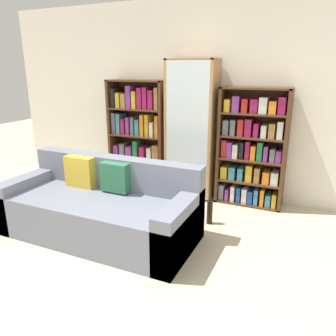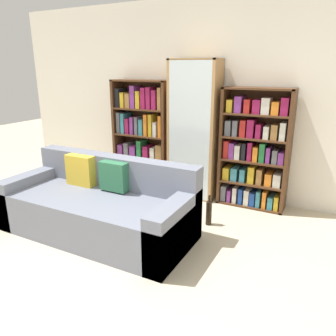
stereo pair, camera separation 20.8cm
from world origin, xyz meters
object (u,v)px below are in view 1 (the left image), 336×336
wine_bottle (210,212)px  display_cabinet (191,130)px  bookshelf_right (252,150)px  bookshelf_left (139,137)px  couch (100,209)px

wine_bottle → display_cabinet: bearing=124.3°
bookshelf_right → wine_bottle: size_ratio=4.19×
bookshelf_left → display_cabinet: display_cabinet is taller
display_cabinet → wine_bottle: size_ratio=5.13×
display_cabinet → wine_bottle: (0.55, -0.80, -0.81)m
couch → wine_bottle: couch is taller
bookshelf_right → bookshelf_left: bearing=-180.0°
display_cabinet → wine_bottle: display_cabinet is taller
couch → wine_bottle: (1.03, 0.74, -0.14)m
bookshelf_left → wine_bottle: (1.41, -0.82, -0.63)m
bookshelf_left → wine_bottle: 1.75m
bookshelf_right → wine_bottle: 1.06m
bookshelf_right → display_cabinet: bearing=-178.9°
bookshelf_right → wine_bottle: bookshelf_right is taller
bookshelf_left → bookshelf_right: size_ratio=1.04×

